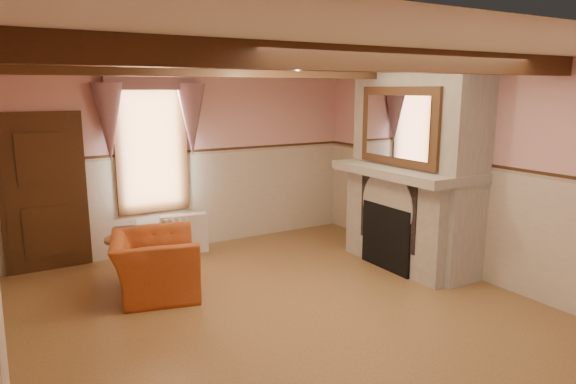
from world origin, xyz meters
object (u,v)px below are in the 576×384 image
side_table (126,257)px  oil_lamp (376,151)px  armchair (155,264)px  mantel_clock (369,153)px  radiator (184,234)px  bowl (410,164)px

side_table → oil_lamp: bearing=-13.6°
armchair → mantel_clock: bearing=-75.0°
armchair → oil_lamp: oil_lamp is taller
radiator → mantel_clock: mantel_clock is taller
mantel_clock → oil_lamp: (0.00, -0.17, 0.04)m
armchair → bowl: (3.33, -0.81, 1.09)m
armchair → oil_lamp: size_ratio=4.06×
side_table → bowl: (3.50, -1.54, 1.18)m
armchair → side_table: armchair is taller
armchair → oil_lamp: bearing=-77.9°
side_table → oil_lamp: 3.82m
side_table → bowl: bowl is taller
mantel_clock → oil_lamp: 0.17m
side_table → bowl: bearing=-23.8°
bowl → oil_lamp: 0.70m
radiator → oil_lamp: bearing=-20.9°
side_table → mantel_clock: 3.78m
mantel_clock → oil_lamp: bearing=-90.0°
oil_lamp → bowl: bearing=-90.0°
radiator → oil_lamp: size_ratio=2.50×
radiator → oil_lamp: 3.15m
radiator → bowl: bearing=-31.5°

